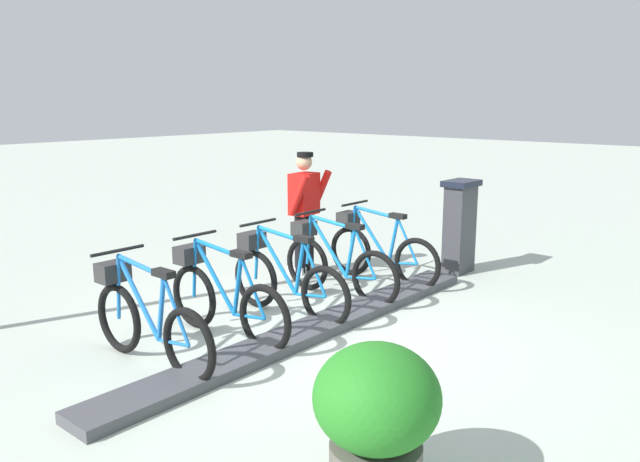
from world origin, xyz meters
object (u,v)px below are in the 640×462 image
bike_docked_3 (222,297)px  bike_docked_4 (146,319)px  bike_docked_0 (378,250)px  bike_docked_1 (335,263)px  payment_kiosk (459,225)px  planter_bush (376,415)px  worker_near_rack (305,208)px  bike_docked_2 (284,278)px

bike_docked_3 → bike_docked_4: 0.88m
bike_docked_0 → bike_docked_1: size_ratio=1.00×
payment_kiosk → planter_bush: size_ratio=1.32×
bike_docked_1 → planter_bush: bearing=133.1°
payment_kiosk → planter_bush: payment_kiosk is taller
payment_kiosk → worker_near_rack: size_ratio=0.77×
bike_docked_0 → worker_near_rack: worker_near_rack is taller
bike_docked_0 → bike_docked_1: bearing=90.0°
bike_docked_2 → bike_docked_0: bearing=-90.0°
bike_docked_1 → bike_docked_3: (0.00, 1.77, 0.00)m
bike_docked_4 → bike_docked_3: bearing=-90.0°
bike_docked_1 → bike_docked_3: bearing=90.0°
bike_docked_3 → worker_near_rack: bearing=-66.7°
payment_kiosk → bike_docked_4: payment_kiosk is taller
bike_docked_3 → bike_docked_0: bearing=-90.0°
worker_near_rack → payment_kiosk: bearing=-138.2°
payment_kiosk → worker_near_rack: 2.13m
bike_docked_0 → bike_docked_3: 2.65m
bike_docked_2 → worker_near_rack: worker_near_rack is taller
payment_kiosk → planter_bush: bearing=113.6°
bike_docked_0 → bike_docked_4: size_ratio=1.00×
bike_docked_2 → bike_docked_4: 1.77m
bike_docked_1 → bike_docked_2: (0.00, 0.88, 0.00)m
bike_docked_2 → bike_docked_3: size_ratio=1.00×
bike_docked_1 → bike_docked_4: 2.65m
worker_near_rack → bike_docked_0: bearing=-162.9°
bike_docked_4 → planter_bush: bike_docked_4 is taller
payment_kiosk → worker_near_rack: worker_near_rack is taller
bike_docked_0 → bike_docked_1: 0.88m
bike_docked_0 → bike_docked_4: same height
planter_bush → bike_docked_4: bearing=-5.1°
worker_near_rack → planter_bush: bearing=137.0°
bike_docked_3 → bike_docked_4: bearing=90.0°
payment_kiosk → bike_docked_2: size_ratio=0.74×
bike_docked_1 → bike_docked_4: size_ratio=1.00×
bike_docked_0 → worker_near_rack: 1.16m
bike_docked_0 → bike_docked_2: 1.77m
bike_docked_1 → worker_near_rack: size_ratio=1.04×
bike_docked_0 → bike_docked_4: bearing=90.0°
bike_docked_1 → worker_near_rack: bearing=-29.6°
bike_docked_2 → worker_near_rack: bearing=-55.3°
bike_docked_1 → planter_bush: size_ratio=1.77×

